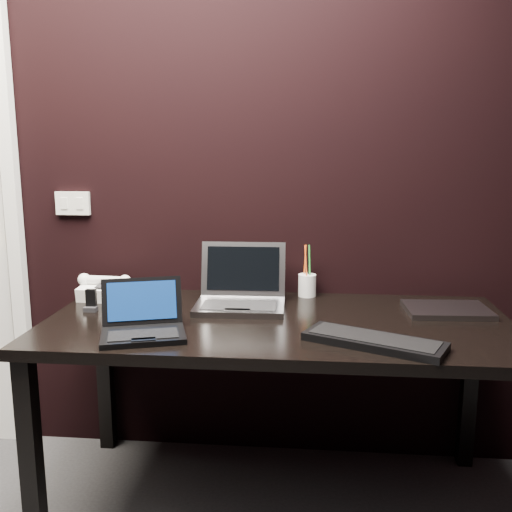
# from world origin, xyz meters

# --- Properties ---
(wall_back) EXTENTS (4.00, 0.00, 4.00)m
(wall_back) POSITION_xyz_m (0.00, 1.80, 1.30)
(wall_back) COLOR black
(wall_back) RESTS_ON ground
(wall_switch) EXTENTS (0.15, 0.02, 0.10)m
(wall_switch) POSITION_xyz_m (-0.62, 1.79, 1.12)
(wall_switch) COLOR silver
(wall_switch) RESTS_ON wall_back
(desk) EXTENTS (1.70, 0.80, 0.74)m
(desk) POSITION_xyz_m (0.30, 1.40, 0.66)
(desk) COLOR black
(desk) RESTS_ON ground
(netbook) EXTENTS (0.33, 0.31, 0.17)m
(netbook) POSITION_xyz_m (-0.14, 1.18, 0.78)
(netbook) COLOR black
(netbook) RESTS_ON desk
(silver_laptop) EXTENTS (0.35, 0.32, 0.24)m
(silver_laptop) POSITION_xyz_m (0.14, 1.55, 0.79)
(silver_laptop) COLOR gray
(silver_laptop) RESTS_ON desk
(ext_keyboard) EXTENTS (0.47, 0.32, 0.03)m
(ext_keyboard) POSITION_xyz_m (0.62, 1.16, 0.75)
(ext_keyboard) COLOR black
(ext_keyboard) RESTS_ON desk
(closed_laptop) EXTENTS (0.32, 0.24, 0.02)m
(closed_laptop) POSITION_xyz_m (0.94, 1.55, 0.75)
(closed_laptop) COLOR #929398
(closed_laptop) RESTS_ON desk
(desk_phone) EXTENTS (0.24, 0.19, 0.11)m
(desk_phone) POSITION_xyz_m (-0.43, 1.62, 0.78)
(desk_phone) COLOR white
(desk_phone) RESTS_ON desk
(mobile_phone) EXTENTS (0.05, 0.04, 0.08)m
(mobile_phone) POSITION_xyz_m (-0.42, 1.45, 0.77)
(mobile_phone) COLOR black
(mobile_phone) RESTS_ON desk
(pen_cup) EXTENTS (0.08, 0.08, 0.22)m
(pen_cup) POSITION_xyz_m (0.40, 1.74, 0.79)
(pen_cup) COLOR white
(pen_cup) RESTS_ON desk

